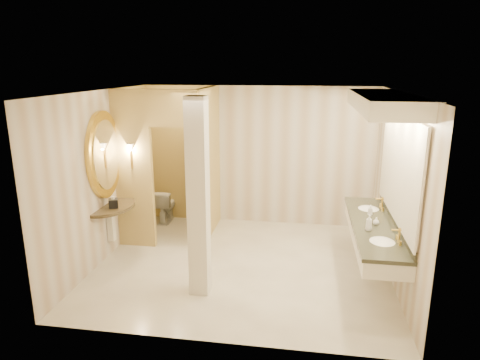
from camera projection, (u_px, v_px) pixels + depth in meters
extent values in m
plane|color=white|center=(242.00, 265.00, 6.80)|extent=(4.50, 4.50, 0.00)
plane|color=white|center=(242.00, 92.00, 6.10)|extent=(4.50, 4.50, 0.00)
cube|color=beige|center=(257.00, 156.00, 8.36)|extent=(4.50, 0.02, 2.70)
cube|color=beige|center=(214.00, 232.00, 4.54)|extent=(4.50, 0.02, 2.70)
cube|color=beige|center=(102.00, 177.00, 6.78)|extent=(0.02, 4.00, 2.70)
cube|color=beige|center=(397.00, 189.00, 6.11)|extent=(0.02, 4.00, 2.70)
cube|color=tan|center=(209.00, 163.00, 7.76)|extent=(0.10, 1.50, 2.70)
cube|color=tan|center=(134.00, 170.00, 7.21)|extent=(0.65, 0.10, 2.70)
cube|color=tan|center=(173.00, 108.00, 6.83)|extent=(0.80, 0.10, 0.60)
cube|color=white|center=(194.00, 184.00, 7.49)|extent=(0.42, 0.73, 2.10)
cylinder|color=gold|center=(131.00, 160.00, 7.09)|extent=(0.03, 0.03, 0.30)
cone|color=white|center=(131.00, 148.00, 7.04)|extent=(0.14, 0.14, 0.14)
cube|color=white|center=(374.00, 233.00, 6.16)|extent=(0.60, 2.45, 0.24)
cube|color=black|center=(374.00, 225.00, 6.13)|extent=(0.64, 2.49, 0.05)
cube|color=black|center=(395.00, 221.00, 6.07)|extent=(0.03, 2.45, 0.10)
ellipsoid|color=white|center=(382.00, 245.00, 5.50)|extent=(0.40, 0.44, 0.15)
cylinder|color=gold|center=(399.00, 236.00, 5.44)|extent=(0.03, 0.03, 0.22)
ellipsoid|color=white|center=(368.00, 211.00, 6.77)|extent=(0.40, 0.44, 0.15)
cylinder|color=gold|center=(382.00, 204.00, 6.71)|extent=(0.03, 0.03, 0.22)
cube|color=white|center=(400.00, 168.00, 5.87)|extent=(0.03, 2.45, 1.40)
cube|color=white|center=(385.00, 102.00, 5.68)|extent=(0.75, 2.65, 0.22)
cylinder|color=black|center=(107.00, 206.00, 6.95)|extent=(1.07, 1.07, 0.05)
cube|color=white|center=(111.00, 223.00, 7.03)|extent=(0.10, 0.10, 0.60)
cylinder|color=gold|center=(104.00, 155.00, 6.73)|extent=(0.07, 1.07, 1.07)
cylinder|color=white|center=(106.00, 155.00, 6.73)|extent=(0.02, 0.86, 0.86)
cube|color=white|center=(198.00, 199.00, 5.65)|extent=(0.26, 0.26, 2.70)
cube|color=black|center=(113.00, 203.00, 6.78)|extent=(0.19, 0.19, 0.14)
imported|color=white|center=(165.00, 205.00, 8.63)|extent=(0.39, 0.66, 0.67)
imported|color=beige|center=(370.00, 210.00, 6.48)|extent=(0.08, 0.08, 0.15)
imported|color=silver|center=(376.00, 221.00, 6.05)|extent=(0.10, 0.10, 0.11)
imported|color=#C6B28C|center=(369.00, 223.00, 5.83)|extent=(0.11, 0.11, 0.23)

